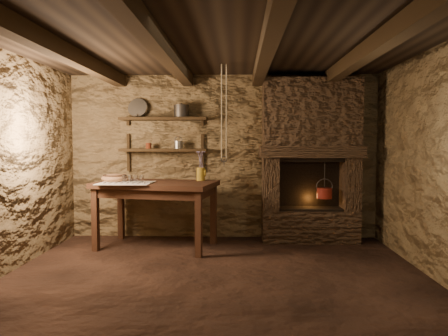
{
  "coord_description": "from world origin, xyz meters",
  "views": [
    {
      "loc": [
        0.24,
        -4.45,
        1.43
      ],
      "look_at": [
        0.06,
        0.9,
        1.1
      ],
      "focal_mm": 35.0,
      "sensor_mm": 36.0,
      "label": 1
    }
  ],
  "objects_px": {
    "iron_stockpot": "(181,112)",
    "red_pot": "(324,192)",
    "stoneware_jug": "(201,168)",
    "work_table": "(156,212)",
    "wooden_bowl": "(115,178)"
  },
  "relations": [
    {
      "from": "stoneware_jug",
      "to": "iron_stockpot",
      "type": "bearing_deg",
      "value": 116.14
    },
    {
      "from": "work_table",
      "to": "wooden_bowl",
      "type": "distance_m",
      "value": 0.73
    },
    {
      "from": "stoneware_jug",
      "to": "wooden_bowl",
      "type": "xyz_separation_m",
      "value": [
        -1.15,
        -0.17,
        -0.13
      ]
    },
    {
      "from": "iron_stockpot",
      "to": "red_pot",
      "type": "height_order",
      "value": "iron_stockpot"
    },
    {
      "from": "red_pot",
      "to": "iron_stockpot",
      "type": "bearing_deg",
      "value": 176.63
    },
    {
      "from": "work_table",
      "to": "red_pot",
      "type": "xyz_separation_m",
      "value": [
        2.31,
        0.4,
        0.23
      ]
    },
    {
      "from": "wooden_bowl",
      "to": "iron_stockpot",
      "type": "bearing_deg",
      "value": 29.07
    },
    {
      "from": "stoneware_jug",
      "to": "iron_stockpot",
      "type": "relative_size",
      "value": 1.95
    },
    {
      "from": "red_pot",
      "to": "wooden_bowl",
      "type": "bearing_deg",
      "value": -173.07
    },
    {
      "from": "work_table",
      "to": "stoneware_jug",
      "type": "xyz_separation_m",
      "value": [
        0.58,
        0.22,
        0.59
      ]
    },
    {
      "from": "stoneware_jug",
      "to": "iron_stockpot",
      "type": "xyz_separation_m",
      "value": [
        -0.31,
        0.3,
        0.79
      ]
    },
    {
      "from": "work_table",
      "to": "red_pot",
      "type": "relative_size",
      "value": 3.13
    },
    {
      "from": "work_table",
      "to": "wooden_bowl",
      "type": "height_order",
      "value": "wooden_bowl"
    },
    {
      "from": "work_table",
      "to": "wooden_bowl",
      "type": "xyz_separation_m",
      "value": [
        -0.57,
        0.05,
        0.45
      ]
    },
    {
      "from": "stoneware_jug",
      "to": "red_pot",
      "type": "distance_m",
      "value": 1.78
    }
  ]
}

